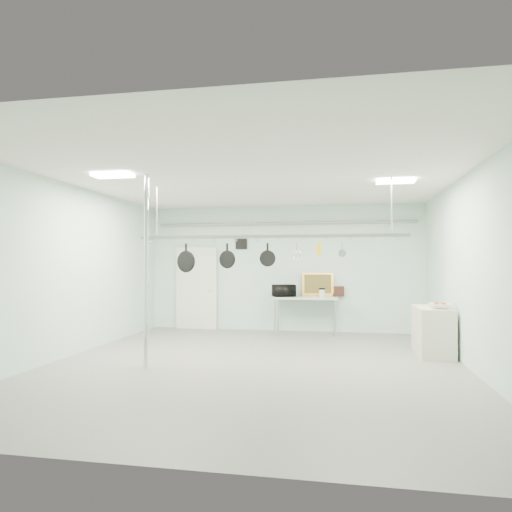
% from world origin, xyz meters
% --- Properties ---
extents(floor, '(8.00, 8.00, 0.00)m').
position_xyz_m(floor, '(0.00, 0.00, 0.00)').
color(floor, gray).
rests_on(floor, ground).
extents(ceiling, '(7.00, 8.00, 0.02)m').
position_xyz_m(ceiling, '(0.00, 0.00, 3.19)').
color(ceiling, silver).
rests_on(ceiling, back_wall).
extents(back_wall, '(7.00, 0.02, 3.20)m').
position_xyz_m(back_wall, '(0.00, 3.99, 1.60)').
color(back_wall, silver).
rests_on(back_wall, floor).
extents(right_wall, '(0.02, 8.00, 3.20)m').
position_xyz_m(right_wall, '(3.49, 0.00, 1.60)').
color(right_wall, silver).
rests_on(right_wall, floor).
extents(door, '(1.10, 0.10, 2.20)m').
position_xyz_m(door, '(-2.30, 3.94, 1.05)').
color(door, silver).
rests_on(door, floor).
extents(wall_vent, '(0.30, 0.04, 0.30)m').
position_xyz_m(wall_vent, '(-1.10, 3.97, 2.25)').
color(wall_vent, black).
rests_on(wall_vent, back_wall).
extents(conduit_pipe, '(6.60, 0.07, 0.07)m').
position_xyz_m(conduit_pipe, '(0.00, 3.90, 2.75)').
color(conduit_pipe, gray).
rests_on(conduit_pipe, back_wall).
extents(chrome_pole, '(0.08, 0.08, 3.20)m').
position_xyz_m(chrome_pole, '(-1.70, -0.60, 1.60)').
color(chrome_pole, silver).
rests_on(chrome_pole, floor).
extents(prep_table, '(1.60, 0.70, 0.91)m').
position_xyz_m(prep_table, '(0.60, 3.60, 0.83)').
color(prep_table, silver).
rests_on(prep_table, floor).
extents(side_cabinet, '(0.60, 1.20, 0.90)m').
position_xyz_m(side_cabinet, '(3.15, 1.40, 0.45)').
color(side_cabinet, beige).
rests_on(side_cabinet, floor).
extents(pot_rack, '(4.80, 0.06, 1.00)m').
position_xyz_m(pot_rack, '(0.20, 0.30, 2.23)').
color(pot_rack, '#B7B7BC').
rests_on(pot_rack, ceiling).
extents(light_panel_left, '(0.65, 0.30, 0.05)m').
position_xyz_m(light_panel_left, '(-2.20, -0.80, 3.16)').
color(light_panel_left, white).
rests_on(light_panel_left, ceiling).
extents(light_panel_right, '(0.65, 0.30, 0.05)m').
position_xyz_m(light_panel_right, '(2.40, 0.60, 3.16)').
color(light_panel_right, white).
rests_on(light_panel_right, ceiling).
extents(microwave, '(0.63, 0.54, 0.29)m').
position_xyz_m(microwave, '(0.07, 3.54, 1.05)').
color(microwave, black).
rests_on(microwave, prep_table).
extents(coffee_canister, '(0.18, 0.18, 0.19)m').
position_xyz_m(coffee_canister, '(1.01, 3.48, 1.00)').
color(coffee_canister, silver).
rests_on(coffee_canister, prep_table).
extents(painting_large, '(0.79, 0.19, 0.58)m').
position_xyz_m(painting_large, '(0.88, 3.90, 1.20)').
color(painting_large, gold).
rests_on(painting_large, prep_table).
extents(painting_small, '(0.30, 0.09, 0.25)m').
position_xyz_m(painting_small, '(1.39, 3.90, 1.03)').
color(painting_small, black).
rests_on(painting_small, prep_table).
extents(fruit_bowl, '(0.41, 0.41, 0.10)m').
position_xyz_m(fruit_bowl, '(3.22, 1.11, 0.95)').
color(fruit_bowl, silver).
rests_on(fruit_bowl, side_cabinet).
extents(skillet_left, '(0.39, 0.18, 0.53)m').
position_xyz_m(skillet_left, '(-1.33, 0.30, 1.82)').
color(skillet_left, black).
rests_on(skillet_left, pot_rack).
extents(skillet_mid, '(0.32, 0.14, 0.44)m').
position_xyz_m(skillet_mid, '(-0.56, 0.30, 1.87)').
color(skillet_mid, black).
rests_on(skillet_mid, pot_rack).
extents(skillet_right, '(0.29, 0.17, 0.40)m').
position_xyz_m(skillet_right, '(0.18, 0.30, 1.89)').
color(skillet_right, black).
rests_on(skillet_right, pot_rack).
extents(whisk, '(0.19, 0.19, 0.33)m').
position_xyz_m(whisk, '(0.70, 0.30, 1.92)').
color(whisk, silver).
rests_on(whisk, pot_rack).
extents(grater, '(0.09, 0.05, 0.23)m').
position_xyz_m(grater, '(1.08, 0.30, 1.97)').
color(grater, '#BDC517').
rests_on(grater, pot_rack).
extents(saucepan, '(0.15, 0.11, 0.25)m').
position_xyz_m(saucepan, '(1.48, 0.30, 1.96)').
color(saucepan, silver).
rests_on(saucepan, pot_rack).
extents(fruit_cluster, '(0.24, 0.24, 0.09)m').
position_xyz_m(fruit_cluster, '(3.22, 1.11, 0.99)').
color(fruit_cluster, '#A4210F').
rests_on(fruit_cluster, fruit_bowl).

